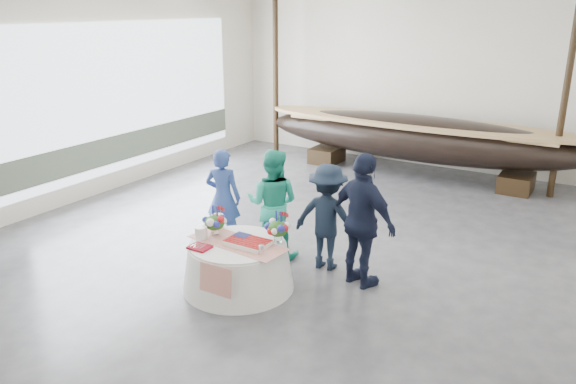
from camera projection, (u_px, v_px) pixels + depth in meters
The scene contains 12 objects.
floor at pixel (296, 240), 9.87m from camera, with size 10.00×12.00×0.01m, color #3D3D42.
wall_back at pixel (417, 76), 14.03m from camera, with size 10.00×0.02×4.50m, color silver.
wall_left at pixel (88, 90), 11.61m from camera, with size 0.02×12.00×4.50m, color silver.
pavilion_structure at pixel (322, 0), 9.28m from camera, with size 9.80×11.76×4.50m.
open_bay at pixel (128, 104), 12.53m from camera, with size 0.03×7.00×3.20m.
longboat_display at pixel (416, 137), 13.34m from camera, with size 7.87×1.57×1.47m.
banquet_table at pixel (238, 265), 8.12m from camera, with size 1.62×1.62×0.70m.
tabletop_items at pixel (241, 230), 8.10m from camera, with size 1.54×1.03×0.40m.
guest_woman_blue at pixel (223, 197), 9.46m from camera, with size 0.62×0.41×1.69m, color navy.
guest_woman_teal at pixel (273, 203), 9.02m from camera, with size 0.87×0.68×1.80m, color #1D9A7E.
guest_man_left at pixel (327, 217), 8.61m from camera, with size 1.08×0.62×1.68m, color black.
guest_man_right at pixel (363, 221), 8.01m from camera, with size 1.17×0.49×2.00m, color black.
Camera 1 is at (4.58, -7.86, 3.93)m, focal length 35.00 mm.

